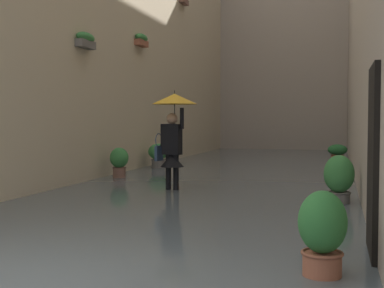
# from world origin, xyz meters

# --- Properties ---
(ground_plane) EXTENTS (60.00, 60.00, 0.00)m
(ground_plane) POSITION_xyz_m (0.00, -11.15, 0.00)
(ground_plane) COLOR slate
(flood_water) EXTENTS (7.04, 28.31, 0.12)m
(flood_water) POSITION_xyz_m (0.00, -11.15, 0.06)
(flood_water) COLOR #515B60
(flood_water) RESTS_ON ground_plane
(building_facade_far) EXTENTS (9.84, 1.80, 12.16)m
(building_facade_far) POSITION_xyz_m (0.00, -23.21, 6.08)
(building_facade_far) COLOR #A89989
(building_facade_far) RESTS_ON ground_plane
(person_wading) EXTENTS (0.96, 0.96, 2.22)m
(person_wading) POSITION_xyz_m (0.64, -6.69, 1.52)
(person_wading) COLOR black
(person_wading) RESTS_ON ground_plane
(potted_plant_far_left) EXTENTS (0.67, 0.67, 0.74)m
(potted_plant_far_left) POSITION_xyz_m (-2.70, -15.06, 0.44)
(potted_plant_far_left) COLOR #9E563D
(potted_plant_far_left) RESTS_ON ground_plane
(potted_plant_near_left) EXTENTS (0.54, 0.54, 0.97)m
(potted_plant_near_left) POSITION_xyz_m (-2.74, -5.83, 0.54)
(potted_plant_near_left) COLOR #66605B
(potted_plant_near_left) RESTS_ON ground_plane
(potted_plant_near_right) EXTENTS (0.48, 0.48, 0.89)m
(potted_plant_near_right) POSITION_xyz_m (2.68, -8.52, 0.51)
(potted_plant_near_right) COLOR brown
(potted_plant_near_right) RESTS_ON ground_plane
(potted_plant_mid_right) EXTENTS (0.63, 0.63, 0.86)m
(potted_plant_mid_right) POSITION_xyz_m (2.63, -11.39, 0.50)
(potted_plant_mid_right) COLOR #66605B
(potted_plant_mid_right) RESTS_ON ground_plane
(potted_plant_mid_left) EXTENTS (0.46, 0.46, 0.93)m
(potted_plant_mid_left) POSITION_xyz_m (-2.58, -1.28, 0.51)
(potted_plant_mid_left) COLOR #9E563D
(potted_plant_mid_left) RESTS_ON ground_plane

